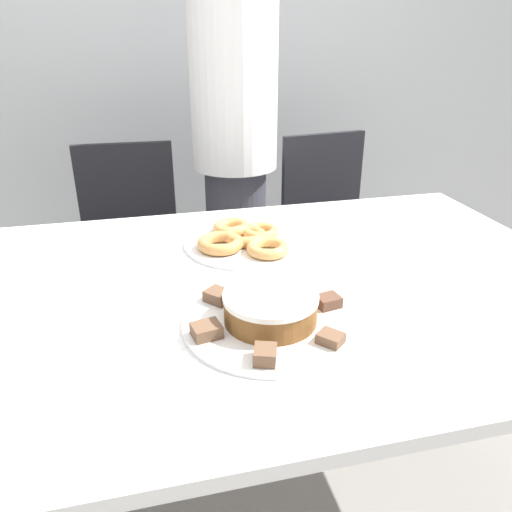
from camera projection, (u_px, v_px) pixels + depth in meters
ground_plane at (240, 506)px, 1.50m from camera, size 12.00×12.00×0.00m
wall_back at (166, 30)px, 2.41m from camera, size 8.00×0.05×2.60m
table at (236, 312)px, 1.22m from camera, size 1.78×1.08×0.75m
person_standing at (235, 153)px, 2.03m from camera, size 0.34×0.34×1.61m
office_chair_left at (133, 263)px, 2.06m from camera, size 0.46×0.46×0.89m
office_chair_right at (335, 243)px, 2.26m from camera, size 0.50×0.50×0.89m
plate_cake at (270, 322)px, 1.03m from camera, size 0.36×0.36×0.01m
plate_donuts at (246, 243)px, 1.41m from camera, size 0.35×0.35×0.01m
frosted_cake at (270, 307)px, 1.01m from camera, size 0.19×0.19×0.06m
lamington_0 at (275, 284)px, 1.15m from camera, size 0.06×0.06×0.02m
lamington_1 at (218, 296)px, 1.10m from camera, size 0.07×0.07×0.03m
lamington_2 at (206, 330)px, 0.97m from camera, size 0.06×0.06×0.03m
lamington_3 at (265, 355)px, 0.90m from camera, size 0.05×0.06×0.03m
lamington_4 at (331, 338)px, 0.95m from camera, size 0.06×0.06×0.02m
lamington_5 at (328, 301)px, 1.07m from camera, size 0.06×0.05×0.02m
donut_0 at (246, 236)px, 1.40m from camera, size 0.12×0.12×0.03m
donut_1 at (222, 243)px, 1.36m from camera, size 0.13×0.13×0.03m
donut_2 at (268, 248)px, 1.33m from camera, size 0.12×0.12×0.03m
donut_3 at (261, 232)px, 1.44m from camera, size 0.11×0.11×0.03m
donut_4 at (232, 228)px, 1.46m from camera, size 0.11×0.11×0.03m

